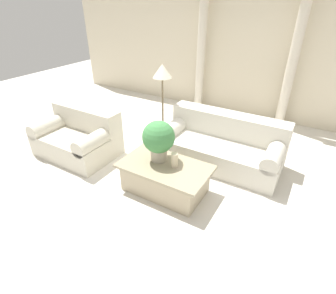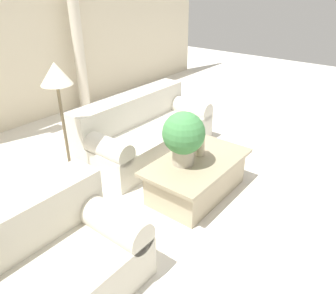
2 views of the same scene
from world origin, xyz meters
name	(u,v)px [view 2 (image 2 of 2)]	position (x,y,z in m)	size (l,w,h in m)	color
ground_plane	(159,181)	(0.00, 0.00, 0.00)	(16.00, 16.00, 0.00)	silver
wall_back	(8,31)	(0.00, 3.10, 1.60)	(10.00, 0.06, 3.20)	beige
sofa_long	(144,131)	(0.50, 0.70, 0.34)	(2.07, 0.97, 0.83)	beige
loveseat	(43,264)	(-1.88, -0.38, 0.34)	(1.44, 0.97, 0.83)	beige
coffee_table	(197,176)	(0.08, -0.52, 0.23)	(1.33, 0.77, 0.45)	tan
potted_plant	(184,135)	(-0.08, -0.43, 0.81)	(0.48, 0.48, 0.62)	#B2A893
pillar_candle	(200,147)	(0.21, -0.48, 0.56)	(0.10, 0.10, 0.22)	beige
floor_lamp	(57,86)	(-0.77, 0.78, 1.30)	(0.35, 0.35, 1.56)	brown
column_right	(78,40)	(1.11, 2.82, 1.34)	(0.28, 0.28, 2.63)	beige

